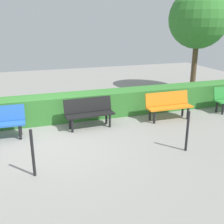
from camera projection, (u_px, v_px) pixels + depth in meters
ground_plane at (54, 143)px, 7.04m from camera, size 22.80×22.80×0.00m
bench_orange at (168, 105)px, 8.60m from camera, size 1.48×0.47×0.86m
bench_black at (89, 112)px, 7.94m from camera, size 1.44×0.52×0.86m
hedge_row at (83, 106)px, 8.77m from camera, size 18.80×0.79×0.80m
tree_near at (199, 19)px, 11.24m from camera, size 2.45×2.45×4.30m
railing_post_mid at (187, 131)px, 6.46m from camera, size 0.06×0.06×1.00m
railing_post_far at (33, 153)px, 5.39m from camera, size 0.06×0.06×1.00m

